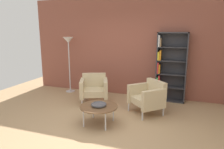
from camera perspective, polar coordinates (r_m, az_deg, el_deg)
ground_plane at (r=4.33m, az=-3.12°, el=-14.72°), size 8.32×8.32×0.00m
brick_back_panel at (r=6.22m, az=5.38°, el=7.46°), size 6.40×0.12×2.90m
bookshelf_tall at (r=5.92m, az=15.40°, el=1.74°), size 0.80×0.30×1.90m
coffee_table_low at (r=4.40m, az=-3.65°, el=-8.98°), size 0.80×0.80×0.40m
decorative_bowl at (r=4.38m, az=-3.67°, el=-8.19°), size 0.32×0.32×0.05m
armchair_spare_guest at (r=5.01m, az=9.95°, el=-5.93°), size 0.95×0.95×0.78m
armchair_near_window at (r=5.64m, az=-4.98°, el=-3.72°), size 0.90×0.87×0.78m
floor_lamp_torchiere at (r=6.62m, az=-11.88°, el=7.53°), size 0.32×0.32×1.74m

